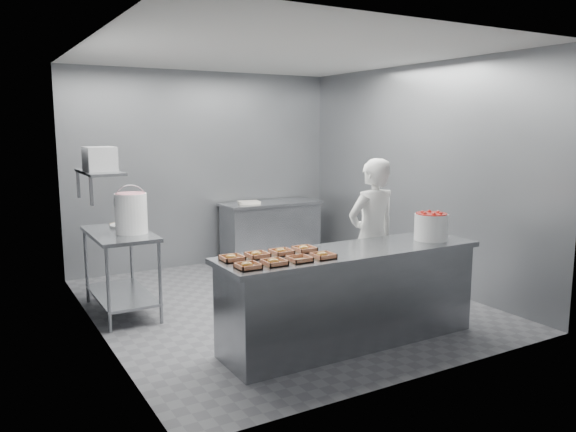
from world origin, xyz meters
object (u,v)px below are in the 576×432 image
object	(u,v)px
tray_7	(304,249)
glaze_bucket	(131,212)
prep_table	(120,260)
tray_2	(299,259)
tray_4	(232,258)
back_counter	(271,231)
service_counter	(351,296)
tray_3	(323,255)
appliance	(100,159)
tray_0	(248,266)
worker	(372,237)
strawberry_tub	(431,226)
tray_6	(281,252)
tray_1	(274,262)
tray_5	(257,255)

from	to	relation	value
tray_7	glaze_bucket	bearing A→B (deg)	124.16
prep_table	tray_2	size ratio (longest dim) A/B	6.40
tray_7	glaze_bucket	size ratio (longest dim) A/B	0.36
tray_4	tray_7	bearing A→B (deg)	0.00
back_counter	service_counter	bearing A→B (deg)	-105.48
glaze_bucket	tray_3	bearing A→B (deg)	-60.18
appliance	prep_table	bearing A→B (deg)	12.34
service_counter	glaze_bucket	size ratio (longest dim) A/B	5.04
prep_table	tray_2	distance (m)	2.35
tray_0	tray_4	distance (m)	0.31
back_counter	worker	distance (m)	2.69
worker	appliance	distance (m)	2.98
tray_3	strawberry_tub	bearing A→B (deg)	4.49
tray_4	worker	world-z (taller)	worker
tray_2	tray_6	world-z (taller)	tray_6
service_counter	tray_1	bearing A→B (deg)	-170.35
tray_2	tray_3	size ratio (longest dim) A/B	1.00
tray_6	tray_7	xyz separation A→B (m)	(0.24, 0.00, 0.00)
tray_4	strawberry_tub	world-z (taller)	strawberry_tub
tray_0	worker	xyz separation A→B (m)	(1.86, 0.75, -0.08)
service_counter	tray_2	bearing A→B (deg)	-166.89
tray_5	tray_1	bearing A→B (deg)	-90.00
tray_3	tray_5	bearing A→B (deg)	147.48
strawberry_tub	appliance	xyz separation A→B (m)	(-2.76, 1.95, 0.64)
prep_table	back_counter	world-z (taller)	same
service_counter	tray_5	xyz separation A→B (m)	(-0.90, 0.15, 0.47)
tray_6	tray_5	bearing A→B (deg)	180.00
prep_table	tray_4	distance (m)	1.90
tray_0	worker	size ratio (longest dim) A/B	0.11
tray_5	appliance	bearing A→B (deg)	117.68
tray_3	appliance	bearing A→B (deg)	124.20
prep_table	tray_2	bearing A→B (deg)	-64.72
prep_table	tray_0	bearing A→B (deg)	-76.36
tray_4	tray_1	bearing A→B (deg)	-51.89
tray_6	worker	xyz separation A→B (m)	(1.38, 0.45, -0.08)
tray_4	tray_3	bearing A→B (deg)	-23.03
back_counter	tray_3	xyz separation A→B (m)	(-1.32, -3.40, 0.47)
prep_table	appliance	distance (m)	1.11
tray_0	worker	distance (m)	2.00
back_counter	glaze_bucket	xyz separation A→B (m)	(-2.45, -1.44, 0.67)
prep_table	tray_7	world-z (taller)	tray_7
strawberry_tub	back_counter	bearing A→B (deg)	90.71
service_counter	tray_6	distance (m)	0.82
tray_2	strawberry_tub	world-z (taller)	strawberry_tub
tray_1	tray_3	distance (m)	0.48
strawberry_tub	glaze_bucket	size ratio (longest dim) A/B	0.63
strawberry_tub	appliance	world-z (taller)	appliance
tray_2	tray_3	world-z (taller)	tray_3
tray_3	worker	size ratio (longest dim) A/B	0.11
tray_5	glaze_bucket	xyz separation A→B (m)	(-0.65, 1.66, 0.20)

